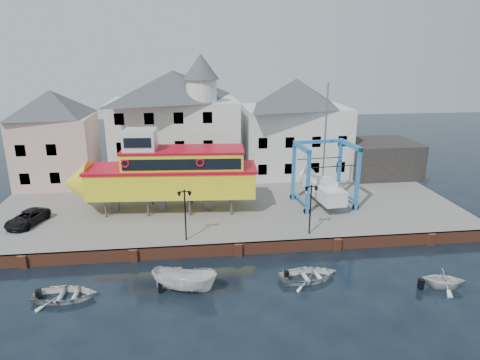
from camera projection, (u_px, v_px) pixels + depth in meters
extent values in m
plane|color=black|center=(238.00, 255.00, 33.48)|extent=(140.00, 140.00, 0.00)
cube|color=slate|center=(226.00, 201.00, 43.76)|extent=(44.00, 22.00, 1.00)
cube|color=brown|center=(238.00, 249.00, 33.45)|extent=(44.00, 0.25, 1.00)
cube|color=brown|center=(23.00, 262.00, 31.44)|extent=(0.60, 0.36, 1.00)
cube|color=brown|center=(133.00, 256.00, 32.36)|extent=(0.60, 0.36, 1.00)
cube|color=brown|center=(238.00, 250.00, 33.28)|extent=(0.60, 0.36, 1.00)
cube|color=brown|center=(337.00, 244.00, 34.21)|extent=(0.60, 0.36, 1.00)
cube|color=brown|center=(431.00, 239.00, 35.13)|extent=(0.60, 0.36, 1.00)
cube|color=#D0A290|center=(57.00, 150.00, 47.06)|extent=(8.00, 7.00, 7.50)
pyramid|color=#3E4249|center=(51.00, 103.00, 45.53)|extent=(8.00, 7.00, 2.80)
cube|color=black|center=(25.00, 179.00, 44.13)|extent=(1.00, 0.08, 1.20)
cube|color=black|center=(55.00, 178.00, 44.47)|extent=(1.00, 0.08, 1.20)
cube|color=black|center=(20.00, 151.00, 43.24)|extent=(1.00, 0.08, 1.20)
cube|color=black|center=(51.00, 150.00, 43.58)|extent=(1.00, 0.08, 1.20)
cube|color=silver|center=(176.00, 140.00, 48.81)|extent=(14.00, 8.00, 9.00)
pyramid|color=#3E4249|center=(173.00, 85.00, 47.00)|extent=(14.00, 8.00, 3.20)
cube|color=black|center=(124.00, 176.00, 45.28)|extent=(1.00, 0.08, 1.20)
cube|color=black|center=(153.00, 175.00, 45.63)|extent=(1.00, 0.08, 1.20)
cube|color=black|center=(181.00, 174.00, 45.97)|extent=(1.00, 0.08, 1.20)
cube|color=black|center=(209.00, 173.00, 46.32)|extent=(1.00, 0.08, 1.20)
cube|color=black|center=(122.00, 148.00, 44.39)|extent=(1.00, 0.08, 1.20)
cube|color=black|center=(151.00, 147.00, 44.74)|extent=(1.00, 0.08, 1.20)
cube|color=black|center=(180.00, 146.00, 45.09)|extent=(1.00, 0.08, 1.20)
cube|color=black|center=(208.00, 146.00, 45.43)|extent=(1.00, 0.08, 1.20)
cube|color=black|center=(119.00, 119.00, 43.50)|extent=(1.00, 0.08, 1.20)
cube|color=black|center=(149.00, 119.00, 43.85)|extent=(1.00, 0.08, 1.20)
cube|color=black|center=(178.00, 118.00, 44.20)|extent=(1.00, 0.08, 1.20)
cube|color=black|center=(207.00, 118.00, 44.54)|extent=(1.00, 0.08, 1.20)
cylinder|color=silver|center=(201.00, 91.00, 45.19)|extent=(3.20, 3.20, 2.40)
cone|color=#3E4249|center=(201.00, 66.00, 44.45)|extent=(3.80, 3.80, 2.60)
cube|color=silver|center=(294.00, 140.00, 51.05)|extent=(12.00, 8.00, 8.00)
pyramid|color=#3E4249|center=(296.00, 93.00, 49.39)|extent=(12.00, 8.00, 3.20)
cube|color=black|center=(262.00, 170.00, 47.49)|extent=(1.00, 0.08, 1.20)
cube|color=black|center=(289.00, 169.00, 47.83)|extent=(1.00, 0.08, 1.20)
cube|color=black|center=(315.00, 168.00, 48.18)|extent=(1.00, 0.08, 1.20)
cube|color=black|center=(341.00, 167.00, 48.53)|extent=(1.00, 0.08, 1.20)
cube|color=black|center=(263.00, 143.00, 46.60)|extent=(1.00, 0.08, 1.20)
cube|color=black|center=(290.00, 142.00, 46.94)|extent=(1.00, 0.08, 1.20)
cube|color=black|center=(316.00, 142.00, 47.29)|extent=(1.00, 0.08, 1.20)
cube|color=black|center=(342.00, 141.00, 47.64)|extent=(1.00, 0.08, 1.20)
cube|color=black|center=(380.00, 158.00, 50.90)|extent=(8.00, 7.00, 4.00)
cylinder|color=black|center=(185.00, 216.00, 33.27)|extent=(0.12, 0.12, 4.00)
cube|color=black|center=(184.00, 192.00, 32.66)|extent=(0.90, 0.06, 0.06)
sphere|color=black|center=(184.00, 191.00, 32.64)|extent=(0.16, 0.16, 0.16)
cone|color=black|center=(179.00, 195.00, 32.69)|extent=(0.32, 0.32, 0.45)
sphere|color=silver|center=(179.00, 197.00, 32.75)|extent=(0.18, 0.18, 0.18)
cone|color=black|center=(190.00, 195.00, 32.79)|extent=(0.32, 0.32, 0.45)
sphere|color=silver|center=(190.00, 197.00, 32.84)|extent=(0.18, 0.18, 0.18)
cylinder|color=black|center=(310.00, 211.00, 34.42)|extent=(0.12, 0.12, 4.00)
cube|color=black|center=(311.00, 187.00, 33.81)|extent=(0.90, 0.06, 0.06)
sphere|color=black|center=(312.00, 186.00, 33.79)|extent=(0.16, 0.16, 0.16)
cone|color=black|center=(306.00, 190.00, 33.85)|extent=(0.32, 0.32, 0.45)
sphere|color=silver|center=(306.00, 192.00, 33.90)|extent=(0.18, 0.18, 0.18)
cone|color=black|center=(316.00, 190.00, 33.94)|extent=(0.32, 0.32, 0.45)
sphere|color=silver|center=(316.00, 192.00, 33.99)|extent=(0.18, 0.18, 0.18)
cylinder|color=#59595E|center=(106.00, 209.00, 38.21)|extent=(0.21, 0.21, 1.61)
cylinder|color=#59595E|center=(113.00, 197.00, 41.08)|extent=(0.21, 0.21, 1.61)
cylinder|color=#59595E|center=(148.00, 208.00, 38.39)|extent=(0.21, 0.21, 1.61)
cylinder|color=#59595E|center=(153.00, 197.00, 41.26)|extent=(0.21, 0.21, 1.61)
cylinder|color=#59595E|center=(190.00, 207.00, 38.57)|extent=(0.21, 0.21, 1.61)
cylinder|color=#59595E|center=(192.00, 196.00, 41.44)|extent=(0.21, 0.21, 1.61)
cylinder|color=#59595E|center=(231.00, 206.00, 38.75)|extent=(0.21, 0.21, 1.61)
cylinder|color=#59595E|center=(230.00, 195.00, 41.62)|extent=(0.21, 0.21, 1.61)
cube|color=#59595E|center=(115.00, 203.00, 39.67)|extent=(0.68, 0.58, 1.61)
cube|color=#59595E|center=(162.00, 202.00, 39.87)|extent=(0.68, 0.58, 1.61)
cube|color=#59595E|center=(208.00, 201.00, 40.08)|extent=(0.68, 0.58, 1.61)
cube|color=yellow|center=(173.00, 181.00, 39.34)|extent=(15.27, 5.13, 2.36)
cone|color=yellow|center=(77.00, 183.00, 38.92)|extent=(2.64, 4.23, 4.08)
cube|color=red|center=(172.00, 168.00, 38.96)|extent=(15.61, 5.32, 0.24)
cube|color=yellow|center=(183.00, 160.00, 38.78)|extent=(10.96, 4.40, 1.72)
cube|color=black|center=(182.00, 165.00, 37.00)|extent=(10.28, 0.79, 0.97)
cube|color=black|center=(185.00, 154.00, 40.54)|extent=(10.28, 0.79, 0.97)
cube|color=red|center=(183.00, 150.00, 38.50)|extent=(11.18, 4.52, 0.19)
cube|color=silver|center=(140.00, 140.00, 38.06)|extent=(2.98, 2.98, 1.95)
cube|color=black|center=(137.00, 143.00, 36.68)|extent=(2.34, 0.23, 0.86)
torus|color=red|center=(125.00, 164.00, 36.67)|extent=(0.76, 0.20, 0.75)
torus|color=red|center=(200.00, 163.00, 36.98)|extent=(0.76, 0.20, 0.75)
cube|color=#215EA5|center=(308.00, 183.00, 38.21)|extent=(0.32, 0.32, 5.97)
cylinder|color=black|center=(307.00, 211.00, 39.01)|extent=(0.61, 0.26, 0.60)
cube|color=#215EA5|center=(294.00, 171.00, 41.92)|extent=(0.32, 0.32, 5.97)
cylinder|color=black|center=(293.00, 197.00, 42.72)|extent=(0.61, 0.26, 0.60)
cube|color=#215EA5|center=(358.00, 180.00, 39.17)|extent=(0.32, 0.32, 5.97)
cylinder|color=black|center=(355.00, 207.00, 39.97)|extent=(0.61, 0.26, 0.60)
cube|color=#215EA5|center=(339.00, 168.00, 42.88)|extent=(0.32, 0.32, 5.97)
cylinder|color=black|center=(338.00, 194.00, 43.67)|extent=(0.61, 0.26, 0.60)
cube|color=#215EA5|center=(302.00, 147.00, 39.23)|extent=(0.67, 4.28, 0.42)
cube|color=#215EA5|center=(300.00, 198.00, 40.70)|extent=(0.58, 4.27, 0.18)
cube|color=#215EA5|center=(350.00, 145.00, 40.18)|extent=(0.67, 4.28, 0.42)
cube|color=#215EA5|center=(346.00, 195.00, 41.66)|extent=(0.58, 4.27, 0.18)
cube|color=#215EA5|center=(318.00, 142.00, 41.56)|extent=(5.13, 0.75, 0.30)
cube|color=silver|center=(324.00, 190.00, 40.98)|extent=(2.52, 6.55, 1.37)
cone|color=silver|center=(309.00, 178.00, 44.52)|extent=(2.07, 1.53, 1.96)
cube|color=#59595E|center=(323.00, 199.00, 41.27)|extent=(0.34, 1.55, 0.60)
cube|color=silver|center=(326.00, 182.00, 40.30)|extent=(1.58, 2.67, 0.51)
cylinder|color=#99999E|center=(325.00, 134.00, 39.78)|extent=(0.17, 0.17, 9.39)
cube|color=black|center=(332.00, 167.00, 38.73)|extent=(4.51, 0.52, 0.05)
cube|color=black|center=(319.00, 158.00, 41.60)|extent=(4.51, 0.52, 0.05)
imported|color=black|center=(27.00, 218.00, 36.64)|extent=(3.21, 4.66, 1.18)
imported|color=silver|center=(185.00, 290.00, 28.65)|extent=(4.86, 3.07, 1.76)
imported|color=silver|center=(308.00, 279.00, 30.04)|extent=(4.54, 3.51, 0.87)
imported|color=silver|center=(442.00, 288.00, 28.99)|extent=(3.43, 3.16, 1.51)
imported|color=silver|center=(65.00, 299.00, 27.71)|extent=(4.24, 3.14, 0.85)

